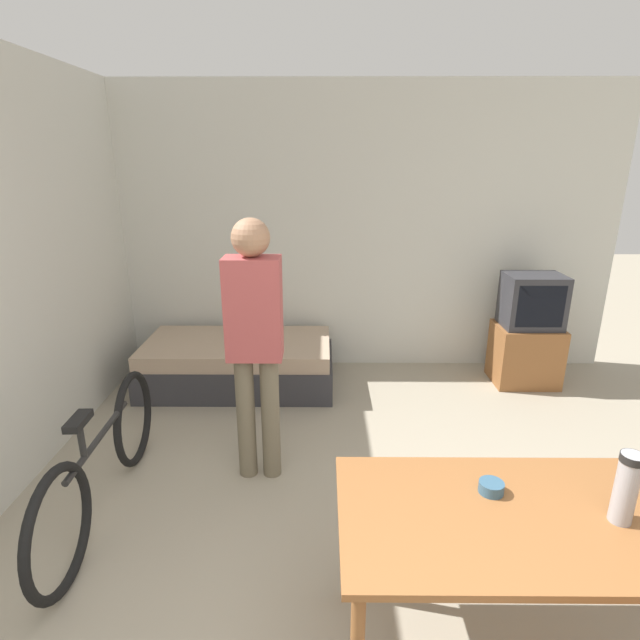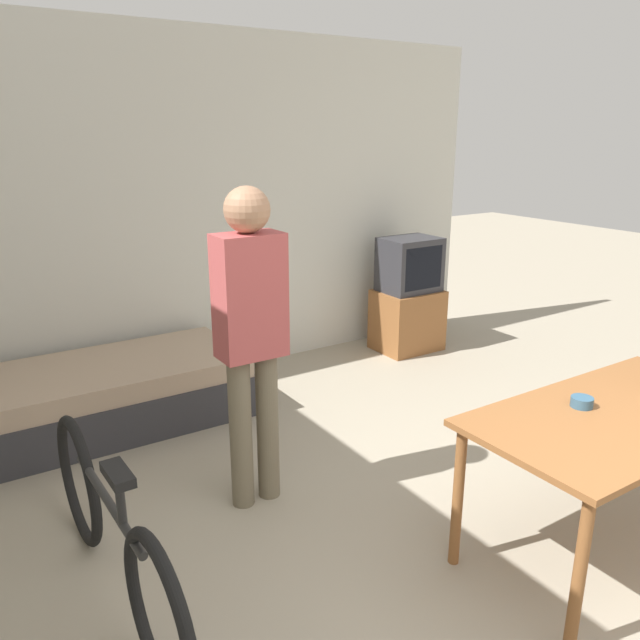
{
  "view_description": "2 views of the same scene",
  "coord_description": "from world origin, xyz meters",
  "px_view_note": "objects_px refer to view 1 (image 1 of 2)",
  "views": [
    {
      "loc": [
        -0.19,
        -0.88,
        2.03
      ],
      "look_at": [
        -0.21,
        2.3,
        0.99
      ],
      "focal_mm": 28.0,
      "sensor_mm": 36.0,
      "label": 1
    },
    {
      "loc": [
        -1.95,
        -0.73,
        1.96
      ],
      "look_at": [
        -0.12,
        2.12,
        0.92
      ],
      "focal_mm": 35.0,
      "sensor_mm": 36.0,
      "label": 2
    }
  ],
  "objects_px": {
    "daybed": "(239,363)",
    "bicycle": "(103,463)",
    "dining_table": "(529,531)",
    "thermos_flask": "(627,485)",
    "tv": "(528,333)",
    "person_standing": "(255,334)",
    "mate_bowl": "(491,487)"
  },
  "relations": [
    {
      "from": "daybed",
      "to": "bicycle",
      "type": "xyz_separation_m",
      "value": [
        -0.5,
        -1.77,
        0.12
      ]
    },
    {
      "from": "daybed",
      "to": "dining_table",
      "type": "xyz_separation_m",
      "value": [
        1.58,
        -2.67,
        0.44
      ]
    },
    {
      "from": "thermos_flask",
      "to": "dining_table",
      "type": "bearing_deg",
      "value": 174.01
    },
    {
      "from": "daybed",
      "to": "tv",
      "type": "relative_size",
      "value": 1.66
    },
    {
      "from": "dining_table",
      "to": "thermos_flask",
      "type": "xyz_separation_m",
      "value": [
        0.31,
        -0.03,
        0.23
      ]
    },
    {
      "from": "tv",
      "to": "bicycle",
      "type": "relative_size",
      "value": 0.6
    },
    {
      "from": "bicycle",
      "to": "tv",
      "type": "bearing_deg",
      "value": 30.22
    },
    {
      "from": "thermos_flask",
      "to": "tv",
      "type": "bearing_deg",
      "value": 74.5
    },
    {
      "from": "daybed",
      "to": "tv",
      "type": "xyz_separation_m",
      "value": [
        2.67,
        0.08,
        0.27
      ]
    },
    {
      "from": "tv",
      "to": "dining_table",
      "type": "bearing_deg",
      "value": -111.56
    },
    {
      "from": "tv",
      "to": "person_standing",
      "type": "bearing_deg",
      "value": -147.75
    },
    {
      "from": "mate_bowl",
      "to": "tv",
      "type": "bearing_deg",
      "value": 65.36
    },
    {
      "from": "dining_table",
      "to": "thermos_flask",
      "type": "bearing_deg",
      "value": -5.99
    },
    {
      "from": "bicycle",
      "to": "dining_table",
      "type": "bearing_deg",
      "value": -23.39
    },
    {
      "from": "mate_bowl",
      "to": "person_standing",
      "type": "bearing_deg",
      "value": 133.56
    },
    {
      "from": "person_standing",
      "to": "tv",
      "type": "bearing_deg",
      "value": 32.25
    },
    {
      "from": "daybed",
      "to": "mate_bowl",
      "type": "distance_m",
      "value": 2.98
    },
    {
      "from": "tv",
      "to": "person_standing",
      "type": "xyz_separation_m",
      "value": [
        -2.31,
        -1.46,
        0.51
      ]
    },
    {
      "from": "dining_table",
      "to": "mate_bowl",
      "type": "xyz_separation_m",
      "value": [
        -0.12,
        0.13,
        0.1
      ]
    },
    {
      "from": "tv",
      "to": "mate_bowl",
      "type": "distance_m",
      "value": 2.9
    },
    {
      "from": "dining_table",
      "to": "bicycle",
      "type": "xyz_separation_m",
      "value": [
        -2.09,
        0.9,
        -0.32
      ]
    },
    {
      "from": "tv",
      "to": "thermos_flask",
      "type": "distance_m",
      "value": 2.92
    },
    {
      "from": "person_standing",
      "to": "bicycle",
      "type": "bearing_deg",
      "value": -155.63
    },
    {
      "from": "daybed",
      "to": "person_standing",
      "type": "bearing_deg",
      "value": -75.21
    },
    {
      "from": "thermos_flask",
      "to": "mate_bowl",
      "type": "xyz_separation_m",
      "value": [
        -0.43,
        0.16,
        -0.13
      ]
    },
    {
      "from": "tv",
      "to": "person_standing",
      "type": "distance_m",
      "value": 2.78
    },
    {
      "from": "dining_table",
      "to": "person_standing",
      "type": "distance_m",
      "value": 1.81
    },
    {
      "from": "tv",
      "to": "thermos_flask",
      "type": "relative_size",
      "value": 3.64
    },
    {
      "from": "daybed",
      "to": "person_standing",
      "type": "height_order",
      "value": "person_standing"
    },
    {
      "from": "daybed",
      "to": "thermos_flask",
      "type": "height_order",
      "value": "thermos_flask"
    },
    {
      "from": "daybed",
      "to": "bicycle",
      "type": "distance_m",
      "value": 1.84
    },
    {
      "from": "daybed",
      "to": "dining_table",
      "type": "distance_m",
      "value": 3.13
    }
  ]
}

